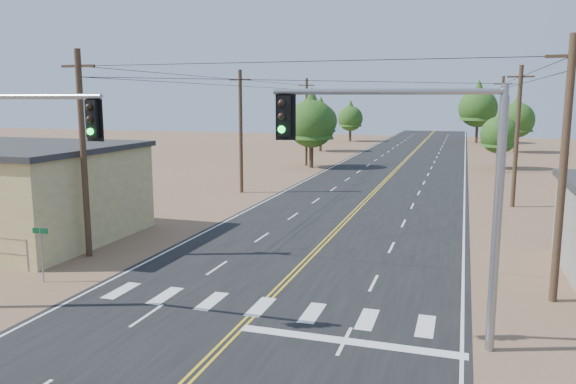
% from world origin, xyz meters
% --- Properties ---
extents(road, '(15.00, 200.00, 0.02)m').
position_xyz_m(road, '(0.00, 30.00, 0.01)').
color(road, black).
rests_on(road, ground).
extents(utility_pole_left_near, '(1.80, 0.30, 10.00)m').
position_xyz_m(utility_pole_left_near, '(-10.50, 12.00, 5.12)').
color(utility_pole_left_near, '#4C3826').
rests_on(utility_pole_left_near, ground).
extents(utility_pole_left_mid, '(1.80, 0.30, 10.00)m').
position_xyz_m(utility_pole_left_mid, '(-10.50, 32.00, 5.12)').
color(utility_pole_left_mid, '#4C3826').
rests_on(utility_pole_left_mid, ground).
extents(utility_pole_left_far, '(1.80, 0.30, 10.00)m').
position_xyz_m(utility_pole_left_far, '(-10.50, 52.00, 5.12)').
color(utility_pole_left_far, '#4C3826').
rests_on(utility_pole_left_far, ground).
extents(utility_pole_right_near, '(1.80, 0.30, 10.00)m').
position_xyz_m(utility_pole_right_near, '(10.50, 12.00, 5.12)').
color(utility_pole_right_near, '#4C3826').
rests_on(utility_pole_right_near, ground).
extents(utility_pole_right_mid, '(1.80, 0.30, 10.00)m').
position_xyz_m(utility_pole_right_mid, '(10.50, 32.00, 5.12)').
color(utility_pole_right_mid, '#4C3826').
rests_on(utility_pole_right_mid, ground).
extents(utility_pole_right_far, '(1.80, 0.30, 10.00)m').
position_xyz_m(utility_pole_right_far, '(10.50, 52.00, 5.12)').
color(utility_pole_right_far, '#4C3826').
rests_on(utility_pole_right_far, ground).
extents(signal_mast_right, '(6.71, 1.70, 8.11)m').
position_xyz_m(signal_mast_right, '(6.08, 6.34, 5.50)').
color(signal_mast_right, gray).
rests_on(signal_mast_right, ground).
extents(street_sign, '(0.70, 0.12, 2.35)m').
position_xyz_m(street_sign, '(-9.80, 8.00, 1.57)').
color(street_sign, gray).
rests_on(street_sign, ground).
extents(tree_left_near, '(5.40, 5.40, 9.00)m').
position_xyz_m(tree_left_near, '(-9.43, 50.27, 5.50)').
color(tree_left_near, '#3F2D1E').
rests_on(tree_left_near, ground).
extents(tree_left_mid, '(4.85, 4.85, 8.08)m').
position_xyz_m(tree_left_mid, '(-13.34, 69.99, 4.94)').
color(tree_left_mid, '#3F2D1E').
rests_on(tree_left_mid, ground).
extents(tree_left_far, '(4.52, 4.52, 7.53)m').
position_xyz_m(tree_left_far, '(-12.98, 90.75, 4.60)').
color(tree_left_far, '#3F2D1E').
rests_on(tree_left_far, ground).
extents(tree_right_near, '(4.10, 4.10, 6.83)m').
position_xyz_m(tree_right_near, '(10.63, 55.28, 4.17)').
color(tree_right_near, '#3F2D1E').
rests_on(tree_right_near, ground).
extents(tree_right_mid, '(5.08, 5.08, 8.46)m').
position_xyz_m(tree_right_mid, '(14.00, 76.64, 5.18)').
color(tree_right_mid, '#3F2D1E').
rests_on(tree_right_mid, ground).
extents(tree_right_far, '(6.61, 6.61, 11.02)m').
position_xyz_m(tree_right_far, '(9.00, 93.44, 6.74)').
color(tree_right_far, '#3F2D1E').
rests_on(tree_right_far, ground).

